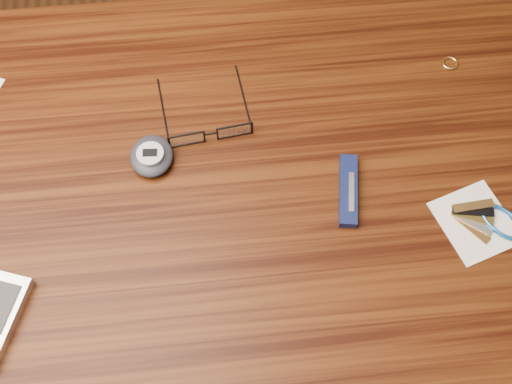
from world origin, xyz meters
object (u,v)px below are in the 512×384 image
eyeglasses (210,131)px  notepad_keys (488,221)px  desk (233,246)px  pedometer (152,156)px  pocket_knife (348,190)px

eyeglasses → notepad_keys: (0.31, -0.15, -0.01)m
desk → pedometer: pedometer is taller
eyeglasses → desk: bearing=-81.5°
desk → pedometer: 0.16m
desk → pocket_knife: (0.14, 0.01, 0.11)m
pocket_knife → eyeglasses: bearing=148.4°
pedometer → desk: bearing=-41.7°
desk → pocket_knife: bearing=4.3°
notepad_keys → pocket_knife: pocket_knife is taller
notepad_keys → pedometer: bearing=162.3°
pedometer → pocket_knife: bearing=-16.6°
notepad_keys → pocket_knife: 0.17m
eyeglasses → pedometer: 0.08m
pedometer → notepad_keys: pedometer is taller
eyeglasses → pedometer: bearing=-158.6°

